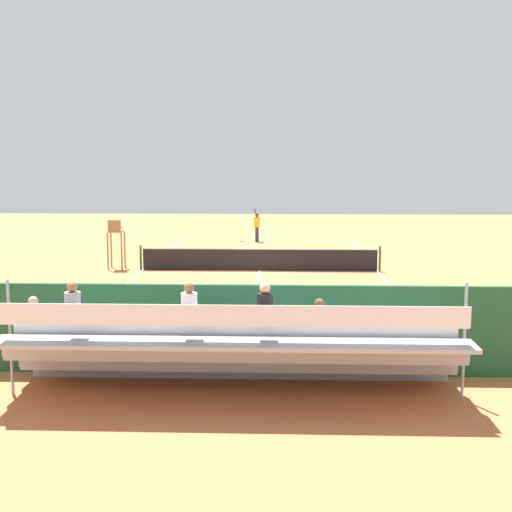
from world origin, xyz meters
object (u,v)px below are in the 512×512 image
object	(u,v)px
bleacher_stand	(228,348)
umpire_chair	(116,239)
equipment_bag	(219,357)
tennis_racket	(246,241)
courtside_bench	(307,341)
tennis_ball_near	(261,243)
tennis_ball_far	(264,248)
tennis_net	(259,259)
tennis_player	(257,224)

from	to	relation	value
bleacher_stand	umpire_chair	world-z (taller)	bleacher_stand
equipment_bag	tennis_racket	bearing A→B (deg)	-88.57
courtside_bench	tennis_ball_near	size ratio (longest dim) A/B	27.27
courtside_bench	tennis_ball_far	xyz separation A→B (m)	(1.54, -20.50, -0.53)
tennis_net	courtside_bench	bearing A→B (deg)	96.59
tennis_racket	equipment_bag	bearing A→B (deg)	91.43
umpire_chair	tennis_racket	world-z (taller)	umpire_chair
tennis_racket	tennis_ball_near	bearing A→B (deg)	132.96
tennis_player	tennis_racket	world-z (taller)	tennis_player
tennis_net	bleacher_stand	xyz separation A→B (m)	(0.14, 15.38, 0.46)
courtside_bench	equipment_bag	xyz separation A→B (m)	(2.05, 0.13, -0.38)
bleacher_stand	tennis_racket	size ratio (longest dim) A/B	15.54
bleacher_stand	tennis_ball_far	distance (m)	22.63
tennis_net	tennis_ball_far	world-z (taller)	tennis_net
umpire_chair	tennis_ball_near	bearing A→B (deg)	-123.39
tennis_net	tennis_racket	bearing A→B (deg)	-83.85
equipment_bag	tennis_racket	world-z (taller)	equipment_bag
equipment_bag	tennis_player	size ratio (longest dim) A/B	0.47
tennis_net	tennis_ball_near	size ratio (longest dim) A/B	156.06
umpire_chair	tennis_ball_near	world-z (taller)	umpire_chair
courtside_bench	equipment_bag	size ratio (longest dim) A/B	2.00
tennis_net	equipment_bag	xyz separation A→B (m)	(0.51, 13.40, -0.32)
tennis_racket	courtside_bench	bearing A→B (deg)	96.40
equipment_bag	tennis_ball_near	xyz separation A→B (m)	(-0.32, -22.68, -0.15)
tennis_player	tennis_ball_far	xyz separation A→B (m)	(-0.47, 2.95, -0.98)
tennis_net	courtside_bench	size ratio (longest dim) A/B	5.72
bleacher_stand	tennis_racket	xyz separation A→B (m)	(0.96, -25.63, -0.95)
courtside_bench	tennis_ball_far	bearing A→B (deg)	-85.71
courtside_bench	equipment_bag	world-z (taller)	courtside_bench
tennis_ball_near	tennis_net	bearing A→B (deg)	91.20
tennis_ball_far	tennis_player	bearing A→B (deg)	-80.97
tennis_player	tennis_ball_far	world-z (taller)	tennis_player
tennis_net	courtside_bench	world-z (taller)	tennis_net
tennis_net	tennis_racket	size ratio (longest dim) A/B	17.66
umpire_chair	tennis_ball_far	bearing A→B (deg)	-131.25
tennis_racket	tennis_ball_near	distance (m)	1.34
umpire_chair	equipment_bag	size ratio (longest dim) A/B	2.38
tennis_net	tennis_racket	distance (m)	10.33
equipment_bag	tennis_ball_near	size ratio (longest dim) A/B	13.64
tennis_ball_near	bleacher_stand	bearing A→B (deg)	90.12
tennis_net	courtside_bench	distance (m)	13.36
equipment_bag	tennis_ball_far	size ratio (longest dim) A/B	13.64
courtside_bench	tennis_racket	size ratio (longest dim) A/B	3.09
umpire_chair	equipment_bag	distance (m)	14.75
tennis_net	tennis_racket	xyz separation A→B (m)	(1.11, -10.26, -0.49)
bleacher_stand	tennis_player	xyz separation A→B (m)	(0.33, -25.55, 0.06)
tennis_ball_near	tennis_ball_far	distance (m)	2.05
bleacher_stand	equipment_bag	world-z (taller)	bleacher_stand
equipment_bag	tennis_player	xyz separation A→B (m)	(-0.04, -23.58, 0.84)
equipment_bag	tennis_ball_near	distance (m)	22.68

